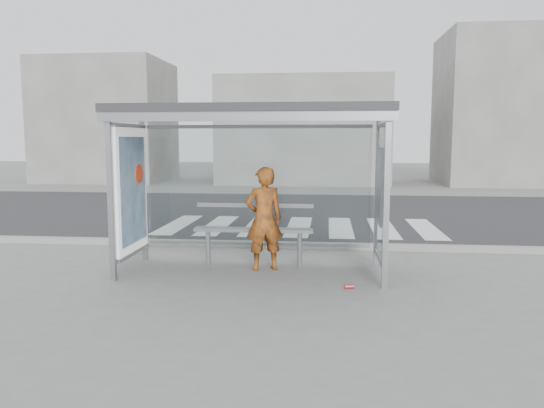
{
  "coord_description": "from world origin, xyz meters",
  "views": [
    {
      "loc": [
        1.18,
        -8.16,
        2.11
      ],
      "look_at": [
        0.3,
        0.2,
        1.08
      ],
      "focal_mm": 35.0,
      "sensor_mm": 36.0,
      "label": 1
    }
  ],
  "objects_px": {
    "person": "(264,219)",
    "soda_can": "(349,287)",
    "bench": "(254,230)",
    "bus_shelter": "(229,147)"
  },
  "relations": [
    {
      "from": "bus_shelter",
      "to": "soda_can",
      "type": "relative_size",
      "value": 34.84
    },
    {
      "from": "soda_can",
      "to": "bench",
      "type": "bearing_deg",
      "value": 140.35
    },
    {
      "from": "person",
      "to": "bench",
      "type": "relative_size",
      "value": 0.84
    },
    {
      "from": "person",
      "to": "soda_can",
      "type": "height_order",
      "value": "person"
    },
    {
      "from": "bench",
      "to": "soda_can",
      "type": "relative_size",
      "value": 16.33
    },
    {
      "from": "bus_shelter",
      "to": "person",
      "type": "xyz_separation_m",
      "value": [
        0.54,
        0.14,
        -1.14
      ]
    },
    {
      "from": "bus_shelter",
      "to": "soda_can",
      "type": "xyz_separation_m",
      "value": [
        1.87,
        -0.84,
        -1.95
      ]
    },
    {
      "from": "person",
      "to": "bench",
      "type": "xyz_separation_m",
      "value": [
        -0.21,
        0.3,
        -0.23
      ]
    },
    {
      "from": "person",
      "to": "soda_can",
      "type": "relative_size",
      "value": 13.76
    },
    {
      "from": "bench",
      "to": "soda_can",
      "type": "distance_m",
      "value": 2.08
    }
  ]
}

